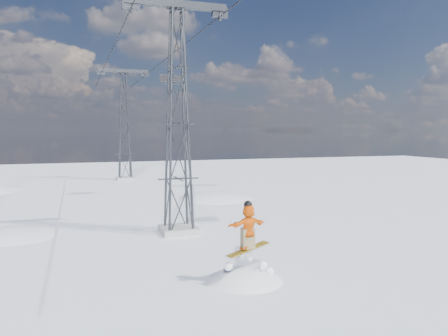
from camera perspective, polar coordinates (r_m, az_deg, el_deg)
The scene contains 7 objects.
ground at distance 14.81m, azimuth -1.91°, elevation -15.45°, with size 120.00×120.00×0.00m, color white.
snow_terrain at distance 37.56m, azimuth -19.39°, elevation -18.49°, with size 39.00×37.00×22.00m.
lift_tower_near at distance 21.83m, azimuth -6.06°, elevation 5.71°, with size 5.20×1.80×11.43m.
lift_tower_far at distance 46.54m, azimuth -12.89°, elevation 5.18°, with size 5.20×1.80×11.43m.
haul_cables at distance 33.63m, azimuth -10.61°, elevation 14.58°, with size 4.46×51.00×0.06m.
snowboarder_jump at distance 16.16m, azimuth 2.72°, elevation -19.98°, with size 4.40×4.40×6.78m.
lift_chair_mid at distance 33.86m, azimuth -6.82°, elevation 11.49°, with size 1.81×0.52×2.25m.
Camera 1 is at (-4.01, -13.29, 5.15)m, focal length 35.00 mm.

